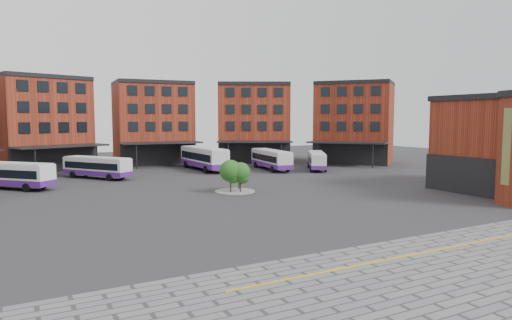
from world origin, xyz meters
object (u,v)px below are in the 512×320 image
bus_b (10,175)px  bus_c (97,167)px  tree_island (236,174)px  bus_e (271,159)px  bus_d (204,158)px  bus_f (317,160)px

bus_b → bus_c: (10.26, 4.79, -0.07)m
tree_island → bus_e: size_ratio=0.39×
bus_b → bus_d: size_ratio=0.75×
bus_e → bus_f: bus_e is taller
bus_d → bus_b: bearing=-166.1°
bus_d → tree_island: bearing=-104.3°
bus_b → bus_f: bus_b is taller
bus_b → bus_d: bus_d is taller
bus_b → bus_f: size_ratio=1.00×
tree_island → bus_c: bearing=120.6°
bus_b → bus_e: 36.22m
bus_b → bus_e: bus_e is taller
bus_d → bus_e: bus_d is taller
bus_b → bus_d: 27.61m
bus_d → bus_e: bearing=-27.3°
bus_c → bus_b: bearing=169.8°
bus_b → bus_f: (42.50, -0.55, -0.15)m
tree_island → bus_d: bearing=77.2°
bus_c → bus_e: bearing=-39.7°
bus_c → bus_f: bus_c is taller
bus_e → bus_f: bearing=-19.7°
bus_b → bus_c: bearing=-18.8°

